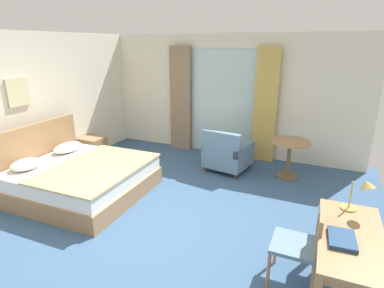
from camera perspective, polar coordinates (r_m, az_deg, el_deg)
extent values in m
cube|color=#38567A|center=(4.45, -7.50, -15.20)|extent=(6.10, 7.16, 0.10)
cube|color=silver|center=(6.85, 6.79, 8.83)|extent=(5.70, 0.12, 2.59)
cube|color=silver|center=(6.84, 5.59, 7.54)|extent=(1.48, 0.02, 2.28)
cube|color=#897056|center=(7.10, -2.10, 8.23)|extent=(0.49, 0.10, 2.33)
cube|color=tan|center=(6.50, 13.41, 6.81)|extent=(0.46, 0.10, 2.33)
cube|color=#9E754C|center=(5.45, -19.33, -7.29)|extent=(1.97, 1.89, 0.29)
cube|color=white|center=(5.35, -19.62, -4.83)|extent=(1.91, 1.83, 0.22)
cube|color=#9E754C|center=(5.99, -26.87, -1.83)|extent=(0.10, 1.88, 1.08)
cube|color=tan|center=(5.10, -17.09, -4.15)|extent=(1.32, 1.85, 0.03)
ellipsoid|color=white|center=(5.49, -28.29, -3.32)|extent=(0.40, 0.50, 0.15)
ellipsoid|color=white|center=(6.04, -21.94, -0.59)|extent=(0.38, 0.59, 0.15)
cube|color=#9E754C|center=(6.95, -17.76, -0.76)|extent=(0.46, 0.42, 0.48)
cube|color=olive|center=(6.77, -19.01, -0.51)|extent=(0.39, 0.01, 0.12)
cube|color=#9E754C|center=(3.26, 27.39, -15.02)|extent=(0.59, 1.30, 0.04)
cube|color=#9E754C|center=(3.30, 27.24, -15.87)|extent=(0.54, 1.23, 0.08)
cube|color=#9E754C|center=(4.01, 29.79, -15.15)|extent=(0.06, 0.06, 0.69)
cube|color=#9E754C|center=(3.96, 22.37, -14.44)|extent=(0.06, 0.06, 0.69)
cube|color=slate|center=(3.44, 18.44, -17.25)|extent=(0.46, 0.45, 0.04)
cube|color=#9E754C|center=(3.32, 22.55, -14.52)|extent=(0.04, 0.43, 0.42)
cylinder|color=#9E754C|center=(3.76, 15.16, -17.92)|extent=(0.04, 0.04, 0.42)
cylinder|color=#9E754C|center=(3.43, 13.91, -21.77)|extent=(0.04, 0.04, 0.42)
cylinder|color=#9E754C|center=(3.74, 21.79, -18.85)|extent=(0.04, 0.04, 0.42)
cylinder|color=#9E754C|center=(3.42, 21.34, -22.85)|extent=(0.04, 0.04, 0.42)
cylinder|color=tan|center=(3.70, 26.88, -10.51)|extent=(0.16, 0.16, 0.02)
cylinder|color=tan|center=(3.63, 27.24, -8.29)|extent=(0.02, 0.02, 0.30)
cone|color=tan|center=(3.49, 29.59, -6.50)|extent=(0.18, 0.16, 0.17)
cube|color=navy|center=(3.13, 25.94, -15.48)|extent=(0.25, 0.34, 0.04)
cube|color=slate|center=(6.10, 6.70, -2.50)|extent=(0.87, 0.89, 0.30)
cube|color=slate|center=(5.70, 5.35, 0.02)|extent=(0.77, 0.23, 0.45)
cube|color=slate|center=(5.89, 9.66, -1.02)|extent=(0.22, 0.79, 0.16)
cube|color=slate|center=(6.17, 4.02, 0.07)|extent=(0.22, 0.79, 0.16)
cylinder|color=#4C3D2D|center=(6.33, 10.58, -3.83)|extent=(0.04, 0.04, 0.10)
cylinder|color=#4C3D2D|center=(6.58, 5.41, -2.73)|extent=(0.04, 0.04, 0.10)
cylinder|color=#4C3D2D|center=(5.77, 8.02, -5.93)|extent=(0.04, 0.04, 0.10)
cylinder|color=#4C3D2D|center=(6.04, 2.48, -4.63)|extent=(0.04, 0.04, 0.10)
cylinder|color=#9E754C|center=(5.87, 17.69, 0.38)|extent=(0.72, 0.72, 0.03)
cylinder|color=brown|center=(5.98, 17.37, -2.81)|extent=(0.07, 0.07, 0.67)
cylinder|color=brown|center=(6.09, 17.09, -5.64)|extent=(0.40, 0.40, 0.02)
cube|color=beige|center=(5.93, -29.47, 8.32)|extent=(0.03, 0.39, 0.47)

